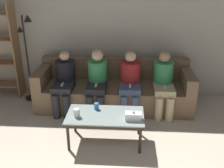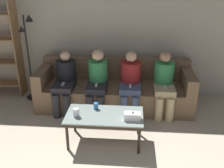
{
  "view_description": "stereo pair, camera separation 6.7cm",
  "coord_description": "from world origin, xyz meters",
  "px_view_note": "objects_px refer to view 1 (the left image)",
  "views": [
    {
      "loc": [
        0.23,
        -0.92,
        2.28
      ],
      "look_at": [
        0.0,
        2.81,
        0.67
      ],
      "focal_mm": 42.0,
      "sensor_mm": 36.0,
      "label": 1
    },
    {
      "loc": [
        0.3,
        -0.92,
        2.28
      ],
      "look_at": [
        0.0,
        2.81,
        0.67
      ],
      "focal_mm": 42.0,
      "sensor_mm": 36.0,
      "label": 2
    }
  ],
  "objects_px": {
    "cup_near_left": "(96,106)",
    "standing_lamp": "(27,49)",
    "seated_person_mid_right": "(130,80)",
    "seated_person_right_end": "(164,81)",
    "couch": "(114,89)",
    "seated_person_left_end": "(64,80)",
    "coffee_table": "(105,117)",
    "cup_near_right": "(77,113)",
    "tissue_box": "(133,116)",
    "seated_person_mid_left": "(97,80)"
  },
  "relations": [
    {
      "from": "tissue_box",
      "to": "couch",
      "type": "bearing_deg",
      "value": 104.36
    },
    {
      "from": "seated_person_left_end",
      "to": "seated_person_mid_right",
      "type": "relative_size",
      "value": 0.98
    },
    {
      "from": "seated_person_mid_right",
      "to": "seated_person_right_end",
      "type": "bearing_deg",
      "value": -1.01
    },
    {
      "from": "seated_person_left_end",
      "to": "cup_near_left",
      "type": "bearing_deg",
      "value": -51.09
    },
    {
      "from": "tissue_box",
      "to": "seated_person_right_end",
      "type": "height_order",
      "value": "seated_person_right_end"
    },
    {
      "from": "coffee_table",
      "to": "seated_person_right_end",
      "type": "bearing_deg",
      "value": 46.64
    },
    {
      "from": "seated_person_mid_right",
      "to": "standing_lamp",
      "type": "bearing_deg",
      "value": 169.13
    },
    {
      "from": "couch",
      "to": "cup_near_right",
      "type": "bearing_deg",
      "value": -109.42
    },
    {
      "from": "cup_near_left",
      "to": "seated_person_left_end",
      "type": "bearing_deg",
      "value": 128.91
    },
    {
      "from": "standing_lamp",
      "to": "seated_person_left_end",
      "type": "bearing_deg",
      "value": -26.87
    },
    {
      "from": "coffee_table",
      "to": "tissue_box",
      "type": "bearing_deg",
      "value": -14.57
    },
    {
      "from": "cup_near_left",
      "to": "seated_person_right_end",
      "type": "bearing_deg",
      "value": 37.66
    },
    {
      "from": "tissue_box",
      "to": "standing_lamp",
      "type": "xyz_separation_m",
      "value": [
        -1.92,
        1.44,
        0.48
      ]
    },
    {
      "from": "cup_near_left",
      "to": "seated_person_right_end",
      "type": "height_order",
      "value": "seated_person_right_end"
    },
    {
      "from": "cup_near_left",
      "to": "cup_near_right",
      "type": "height_order",
      "value": "cup_near_right"
    },
    {
      "from": "cup_near_right",
      "to": "seated_person_left_end",
      "type": "height_order",
      "value": "seated_person_left_end"
    },
    {
      "from": "coffee_table",
      "to": "seated_person_left_end",
      "type": "relative_size",
      "value": 1.04
    },
    {
      "from": "standing_lamp",
      "to": "seated_person_right_end",
      "type": "distance_m",
      "value": 2.51
    },
    {
      "from": "couch",
      "to": "coffee_table",
      "type": "height_order",
      "value": "couch"
    },
    {
      "from": "coffee_table",
      "to": "cup_near_right",
      "type": "relative_size",
      "value": 9.12
    },
    {
      "from": "seated_person_right_end",
      "to": "cup_near_right",
      "type": "bearing_deg",
      "value": -141.16
    },
    {
      "from": "seated_person_mid_right",
      "to": "seated_person_right_end",
      "type": "xyz_separation_m",
      "value": [
        0.57,
        -0.01,
        -0.0
      ]
    },
    {
      "from": "cup_near_right",
      "to": "seated_person_left_end",
      "type": "distance_m",
      "value": 1.12
    },
    {
      "from": "couch",
      "to": "coffee_table",
      "type": "relative_size",
      "value": 2.53
    },
    {
      "from": "standing_lamp",
      "to": "seated_person_mid_left",
      "type": "bearing_deg",
      "value": -15.83
    },
    {
      "from": "couch",
      "to": "seated_person_left_end",
      "type": "relative_size",
      "value": 2.63
    },
    {
      "from": "cup_near_left",
      "to": "tissue_box",
      "type": "distance_m",
      "value": 0.59
    },
    {
      "from": "seated_person_left_end",
      "to": "seated_person_mid_right",
      "type": "height_order",
      "value": "seated_person_mid_right"
    },
    {
      "from": "cup_near_left",
      "to": "seated_person_left_end",
      "type": "xyz_separation_m",
      "value": [
        -0.65,
        0.81,
        0.06
      ]
    },
    {
      "from": "couch",
      "to": "seated_person_right_end",
      "type": "bearing_deg",
      "value": -14.28
    },
    {
      "from": "coffee_table",
      "to": "standing_lamp",
      "type": "height_order",
      "value": "standing_lamp"
    },
    {
      "from": "cup_near_left",
      "to": "seated_person_mid_left",
      "type": "relative_size",
      "value": 0.09
    },
    {
      "from": "cup_near_right",
      "to": "standing_lamp",
      "type": "xyz_separation_m",
      "value": [
        -1.15,
        1.41,
        0.48
      ]
    },
    {
      "from": "couch",
      "to": "seated_person_left_end",
      "type": "distance_m",
      "value": 0.92
    },
    {
      "from": "cup_near_left",
      "to": "seated_person_mid_left",
      "type": "xyz_separation_m",
      "value": [
        -0.08,
        0.81,
        0.08
      ]
    },
    {
      "from": "coffee_table",
      "to": "cup_near_left",
      "type": "height_order",
      "value": "cup_near_left"
    },
    {
      "from": "seated_person_mid_right",
      "to": "seated_person_right_end",
      "type": "distance_m",
      "value": 0.57
    },
    {
      "from": "couch",
      "to": "cup_near_right",
      "type": "xyz_separation_m",
      "value": [
        -0.44,
        -1.26,
        0.21
      ]
    },
    {
      "from": "seated_person_mid_right",
      "to": "seated_person_left_end",
      "type": "bearing_deg",
      "value": -179.19
    },
    {
      "from": "couch",
      "to": "standing_lamp",
      "type": "height_order",
      "value": "standing_lamp"
    },
    {
      "from": "coffee_table",
      "to": "standing_lamp",
      "type": "xyz_separation_m",
      "value": [
        -1.53,
        1.34,
        0.58
      ]
    },
    {
      "from": "coffee_table",
      "to": "standing_lamp",
      "type": "relative_size",
      "value": 0.67
    },
    {
      "from": "coffee_table",
      "to": "cup_near_right",
      "type": "distance_m",
      "value": 0.4
    },
    {
      "from": "cup_near_left",
      "to": "standing_lamp",
      "type": "distance_m",
      "value": 1.89
    },
    {
      "from": "coffee_table",
      "to": "cup_near_right",
      "type": "height_order",
      "value": "cup_near_right"
    },
    {
      "from": "coffee_table",
      "to": "cup_near_right",
      "type": "xyz_separation_m",
      "value": [
        -0.38,
        -0.08,
        0.1
      ]
    },
    {
      "from": "tissue_box",
      "to": "seated_person_left_end",
      "type": "xyz_separation_m",
      "value": [
        -1.18,
        1.06,
        0.06
      ]
    },
    {
      "from": "cup_near_left",
      "to": "seated_person_mid_right",
      "type": "bearing_deg",
      "value": 59.49
    },
    {
      "from": "seated_person_mid_right",
      "to": "seated_person_right_end",
      "type": "relative_size",
      "value": 1.0
    },
    {
      "from": "tissue_box",
      "to": "seated_person_mid_right",
      "type": "distance_m",
      "value": 1.08
    }
  ]
}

